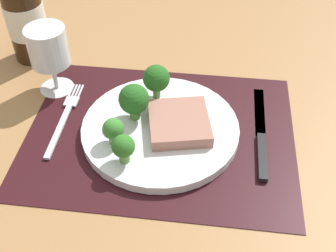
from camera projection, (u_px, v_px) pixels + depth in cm
name	position (u px, v px, depth cm)	size (l,w,h in cm)	color
ground_plane	(161.00, 140.00, 75.32)	(140.00, 110.00, 3.00)	#996D42
placemat	(160.00, 133.00, 74.18)	(45.54, 34.97, 0.30)	black
plate	(160.00, 129.00, 73.52)	(26.79, 26.79, 1.60)	silver
steak	(179.00, 122.00, 72.12)	(9.91, 10.57, 2.11)	#9E6B5B
broccoli_near_steak	(113.00, 130.00, 68.34)	(3.46, 3.46, 4.68)	#6B994C
broccoli_center	(156.00, 79.00, 75.60)	(4.81, 4.81, 6.64)	#5B8942
broccoli_near_fork	(134.00, 100.00, 71.71)	(5.17, 5.17, 6.71)	#5B8942
broccoli_back_left	(123.00, 147.00, 65.19)	(3.62, 3.62, 5.05)	#5B8942
fork	(65.00, 117.00, 76.45)	(2.40, 19.20, 0.50)	silver
knife	(261.00, 138.00, 72.74)	(1.80, 23.00, 0.80)	black
wine_bottle	(24.00, 12.00, 84.10)	(7.78, 7.78, 29.78)	#331E0F
wine_glass	(49.00, 50.00, 77.24)	(7.21, 7.21, 13.11)	silver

